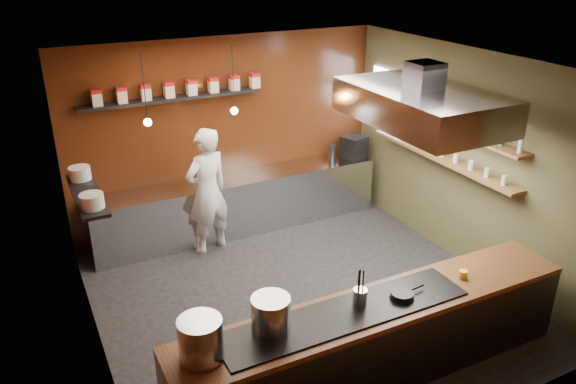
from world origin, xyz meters
TOP-DOWN VIEW (x-y plane):
  - floor at (0.00, 0.00)m, footprint 5.00×5.00m
  - back_wall at (0.00, 2.50)m, footprint 5.00×0.00m
  - left_wall at (-2.50, 0.00)m, footprint 0.00×5.00m
  - right_wall at (2.50, 0.00)m, footprint 0.00×5.00m
  - ceiling at (0.00, 0.00)m, footprint 5.00×5.00m
  - window_pane at (2.45, 1.70)m, footprint 0.00×1.00m
  - prep_counter at (0.00, 2.17)m, footprint 4.60×0.65m
  - pass_counter at (-0.00, -1.60)m, footprint 4.40×0.72m
  - tin_shelf at (-0.90, 2.36)m, footprint 2.60×0.26m
  - plate_shelf at (-2.34, 1.00)m, footprint 0.30×1.40m
  - bottle_shelf_upper at (2.34, 0.30)m, footprint 0.26×2.80m
  - bottle_shelf_lower at (2.34, 0.30)m, footprint 0.26×2.80m
  - extractor_hood at (1.30, -0.40)m, footprint 1.20×2.00m
  - pendant_left at (-1.40, 1.70)m, footprint 0.10×0.10m
  - pendant_right at (-0.20, 1.70)m, footprint 0.10×0.10m
  - storage_tins at (-0.75, 2.36)m, footprint 2.43×0.13m
  - plate_stacks at (-2.34, 1.00)m, footprint 0.26×1.16m
  - bottles at (2.34, 0.30)m, footprint 0.06×2.66m
  - wine_glasses at (2.34, 0.30)m, footprint 0.07×2.37m
  - stockpot_large at (-1.85, -1.57)m, footprint 0.41×0.41m
  - stockpot_small at (-1.16, -1.51)m, footprint 0.39×0.39m
  - utensil_crock at (-0.22, -1.55)m, footprint 0.18×0.18m
  - frying_pan at (0.24, -1.64)m, footprint 0.42×0.25m
  - butter_jar at (1.07, -1.60)m, footprint 0.10×0.10m
  - espresso_machine at (2.10, 2.14)m, footprint 0.45×0.44m
  - chef at (-0.64, 1.76)m, footprint 0.80×0.64m

SIDE VIEW (x-z plane):
  - floor at x=0.00m, z-range 0.00..0.00m
  - prep_counter at x=0.00m, z-range 0.00..0.90m
  - pass_counter at x=0.00m, z-range 0.00..0.94m
  - chef at x=-0.64m, z-range 0.00..1.90m
  - butter_jar at x=1.07m, z-range 0.92..1.00m
  - frying_pan at x=0.24m, z-range 0.94..1.00m
  - utensil_crock at x=-0.22m, z-range 0.94..1.12m
  - espresso_machine at x=2.10m, z-range 0.90..1.26m
  - stockpot_small at x=-1.16m, z-range 0.94..1.28m
  - stockpot_large at x=-1.85m, z-range 0.94..1.32m
  - bottle_shelf_lower at x=2.34m, z-range 1.43..1.47m
  - back_wall at x=0.00m, z-range -1.00..4.00m
  - left_wall at x=-2.50m, z-range -1.00..4.00m
  - right_wall at x=2.50m, z-range -1.00..4.00m
  - wine_glasses at x=2.34m, z-range 1.47..1.60m
  - plate_shelf at x=-2.34m, z-range 1.53..1.57m
  - plate_stacks at x=-2.34m, z-range 1.57..1.73m
  - window_pane at x=2.45m, z-range 1.40..2.40m
  - bottle_shelf_upper at x=2.34m, z-range 1.90..1.94m
  - bottles at x=2.34m, z-range 1.94..2.18m
  - pendant_left at x=-1.40m, z-range 1.68..2.63m
  - pendant_right at x=-0.20m, z-range 1.68..2.63m
  - tin_shelf at x=-0.90m, z-range 2.18..2.22m
  - storage_tins at x=-0.75m, z-range 2.22..2.44m
  - extractor_hood at x=1.30m, z-range 2.15..2.87m
  - ceiling at x=0.00m, z-range 3.00..3.00m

